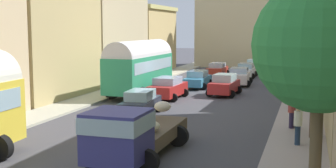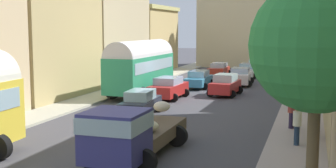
# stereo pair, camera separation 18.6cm
# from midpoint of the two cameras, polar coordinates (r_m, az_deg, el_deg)

# --- Properties ---
(ground_plane) EXTENTS (154.00, 154.00, 0.00)m
(ground_plane) POSITION_cam_midpoint_polar(r_m,az_deg,el_deg) (35.80, 4.78, -1.15)
(ground_plane) COLOR #444349
(sidewalk_left) EXTENTS (2.50, 70.00, 0.14)m
(sidewalk_left) POSITION_cam_midpoint_polar(r_m,az_deg,el_deg) (38.01, -5.95, -0.57)
(sidewalk_left) COLOR #B0AD99
(sidewalk_left) RESTS_ON ground
(sidewalk_right) EXTENTS (2.50, 70.00, 0.14)m
(sidewalk_right) POSITION_cam_midpoint_polar(r_m,az_deg,el_deg) (34.95, 16.46, -1.50)
(sidewalk_right) COLOR #B0A19D
(sidewalk_right) RESTS_ON ground
(building_left_2) EXTENTS (6.08, 9.62, 10.04)m
(building_left_2) POSITION_cam_midpoint_polar(r_m,az_deg,el_deg) (34.25, -16.36, 6.70)
(building_left_2) COLOR tan
(building_left_2) RESTS_ON ground
(building_left_3) EXTENTS (4.69, 10.78, 10.51)m
(building_left_3) POSITION_cam_midpoint_polar(r_m,az_deg,el_deg) (43.20, -8.11, 7.21)
(building_left_3) COLOR tan
(building_left_3) RESTS_ON ground
(building_left_4) EXTENTS (4.97, 10.25, 7.63)m
(building_left_4) POSITION_cam_midpoint_polar(r_m,az_deg,el_deg) (53.13, -2.97, 5.71)
(building_left_4) COLOR tan
(building_left_4) RESTS_ON ground
(distant_church) EXTENTS (13.55, 6.37, 18.52)m
(distant_church) POSITION_cam_midpoint_polar(r_m,az_deg,el_deg) (60.83, 10.21, 8.34)
(distant_church) COLOR #CCBA90
(distant_church) RESTS_ON ground
(parked_bus_1) EXTENTS (3.31, 8.84, 4.19)m
(parked_bus_1) POSITION_cam_midpoint_polar(r_m,az_deg,el_deg) (34.57, -3.72, 2.46)
(parked_bus_1) COLOR #2A9062
(parked_bus_1) RESTS_ON ground
(cargo_truck_0) EXTENTS (2.95, 6.73, 2.24)m
(cargo_truck_0) POSITION_cam_midpoint_polar(r_m,az_deg,el_deg) (17.27, -4.94, -6.08)
(cargo_truck_0) COLOR navy
(cargo_truck_0) RESTS_ON ground
(car_0) EXTENTS (2.39, 3.88, 1.64)m
(car_0) POSITION_cam_midpoint_polar(r_m,az_deg,el_deg) (34.61, 7.00, -0.10)
(car_0) COLOR red
(car_0) RESTS_ON ground
(car_1) EXTENTS (2.46, 4.40, 1.58)m
(car_1) POSITION_cam_midpoint_polar(r_m,az_deg,el_deg) (40.95, 8.84, 0.97)
(car_1) COLOR silver
(car_1) RESTS_ON ground
(car_2) EXTENTS (2.22, 4.11, 1.50)m
(car_2) POSITION_cam_midpoint_polar(r_m,az_deg,el_deg) (47.33, 9.74, 1.71)
(car_2) COLOR silver
(car_2) RESTS_ON ground
(car_3) EXTENTS (2.32, 3.91, 1.41)m
(car_3) POSITION_cam_midpoint_polar(r_m,az_deg,el_deg) (55.03, 10.77, 2.39)
(car_3) COLOR silver
(car_3) RESTS_ON ground
(car_4) EXTENTS (2.34, 4.21, 1.50)m
(car_4) POSITION_cam_midpoint_polar(r_m,az_deg,el_deg) (26.53, -3.72, -2.38)
(car_4) COLOR #202432
(car_4) RESTS_ON ground
(car_5) EXTENTS (2.49, 4.22, 1.58)m
(car_5) POSITION_cam_midpoint_polar(r_m,az_deg,el_deg) (32.71, -0.21, -0.49)
(car_5) COLOR #B42322
(car_5) RESTS_ON ground
(car_6) EXTENTS (2.21, 4.39, 1.49)m
(car_6) POSITION_cam_midpoint_polar(r_m,az_deg,el_deg) (38.90, 3.64, 0.64)
(car_6) COLOR #4091BD
(car_6) RESTS_ON ground
(car_7) EXTENTS (2.25, 4.09, 1.43)m
(car_7) POSITION_cam_midpoint_polar(r_m,az_deg,el_deg) (48.22, 6.15, 1.84)
(car_7) COLOR #AE2F20
(car_7) RESTS_ON ground
(pedestrian_0) EXTENTS (0.41, 0.41, 1.81)m
(pedestrian_0) POSITION_cam_midpoint_polar(r_m,az_deg,el_deg) (35.64, 16.57, 0.25)
(pedestrian_0) COLOR gray
(pedestrian_0) RESTS_ON ground
(pedestrian_1) EXTENTS (0.44, 0.44, 1.71)m
(pedestrian_1) POSITION_cam_midpoint_polar(r_m,az_deg,el_deg) (23.26, 15.17, -3.43)
(pedestrian_1) COLOR #2A223F
(pedestrian_1) RESTS_ON ground
(pedestrian_2) EXTENTS (0.48, 0.48, 1.83)m
(pedestrian_2) POSITION_cam_midpoint_polar(r_m,az_deg,el_deg) (20.02, 15.86, -4.91)
(pedestrian_2) COLOR #1E3048
(pedestrian_2) RESTS_ON ground
(pedestrian_3) EXTENTS (0.36, 0.36, 1.74)m
(pedestrian_3) POSITION_cam_midpoint_polar(r_m,az_deg,el_deg) (23.33, 15.42, -3.31)
(pedestrian_3) COLOR #454447
(pedestrian_3) RESTS_ON ground
(roadside_tree_0) EXTENTS (3.82, 3.82, 6.55)m
(roadside_tree_0) POSITION_cam_midpoint_polar(r_m,az_deg,el_deg) (13.28, 18.29, 4.61)
(roadside_tree_0) COLOR brown
(roadside_tree_0) RESTS_ON ground
(roadside_tree_1) EXTENTS (3.84, 3.84, 6.20)m
(roadside_tree_1) POSITION_cam_midpoint_polar(r_m,az_deg,el_deg) (21.17, 17.96, 4.44)
(roadside_tree_1) COLOR brown
(roadside_tree_1) RESTS_ON ground
(roadside_tree_2) EXTENTS (3.23, 3.23, 5.73)m
(roadside_tree_2) POSITION_cam_midpoint_polar(r_m,az_deg,el_deg) (30.29, 17.81, 4.80)
(roadside_tree_2) COLOR brown
(roadside_tree_2) RESTS_ON ground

